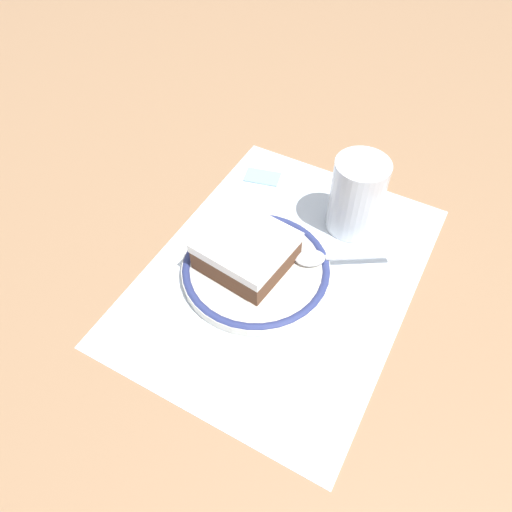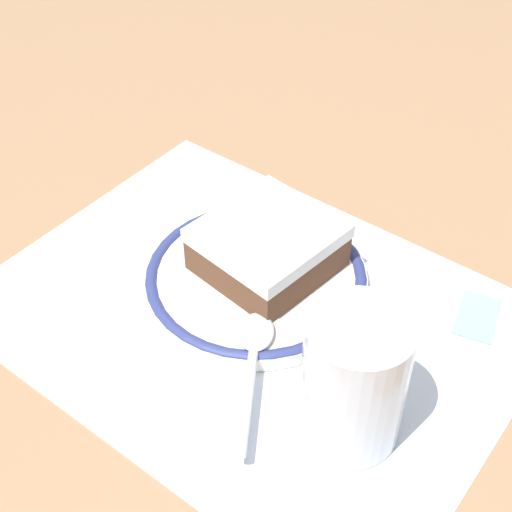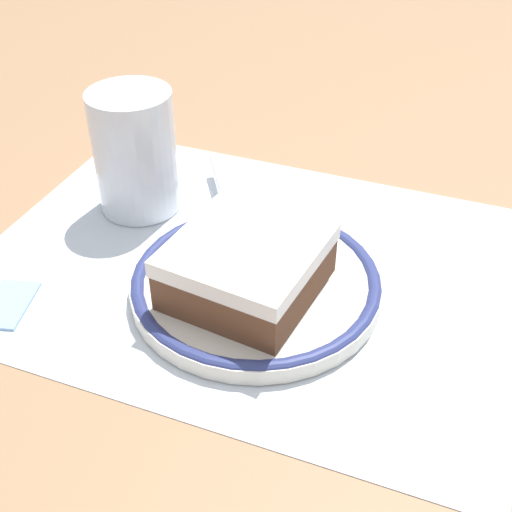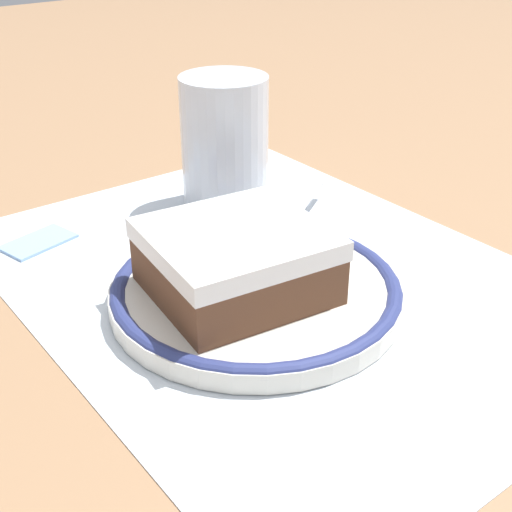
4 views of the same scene
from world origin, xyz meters
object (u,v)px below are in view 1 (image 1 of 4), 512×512
Objects in this scene: cake_slice at (246,250)px; plate at (256,269)px; sugar_packet at (262,176)px; cup at (356,200)px; spoon at (326,257)px.

plate is at bearing -95.99° from cake_slice.
cake_slice is 0.17m from sugar_packet.
cake_slice is at bearing 84.01° from plate.
cake_slice is 0.16m from cup.
cake_slice reaches higher than plate.
cup reaches higher than cake_slice.
plate is 0.18m from sugar_packet.
cup reaches higher than plate.
cake_slice is 0.97× the size of spoon.
cup is (0.08, -0.00, 0.03)m from spoon.
plate is 1.64× the size of cake_slice.
cake_slice is 1.07× the size of cup.
plate is 3.63× the size of sugar_packet.
plate is 1.58× the size of spoon.
sugar_packet is (0.11, 0.15, -0.01)m from spoon.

